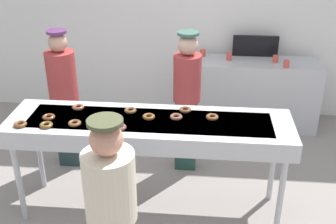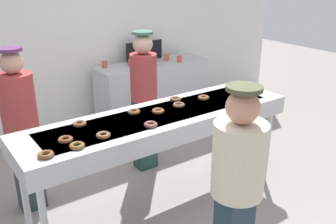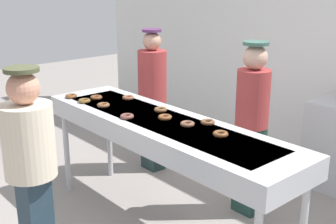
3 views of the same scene
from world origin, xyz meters
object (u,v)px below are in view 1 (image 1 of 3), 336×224
at_px(paper_cup_1, 275,59).
at_px(paper_cup_3, 229,57).
at_px(chocolate_donut_5, 149,117).
at_px(worker_assistant, 64,93).
at_px(customer_waiting, 111,205).
at_px(chocolate_donut_8, 20,124).
at_px(chocolate_donut_3, 176,117).
at_px(menu_display, 255,46).
at_px(paper_cup_0, 286,64).
at_px(chocolate_donut_0, 130,110).
at_px(chocolate_donut_4, 212,117).
at_px(chocolate_donut_1, 75,123).
at_px(chocolate_donut_9, 120,127).
at_px(paper_cup_2, 203,53).
at_px(prep_counter, 253,94).
at_px(chocolate_donut_6, 78,107).
at_px(chocolate_donut_7, 46,125).
at_px(chocolate_donut_2, 49,117).
at_px(worker_baker, 187,97).
at_px(fryer_conveyor, 149,129).
at_px(chocolate_donut_10, 185,110).

xyz_separation_m(paper_cup_1, paper_cup_3, (-0.60, 0.03, 0.00)).
bearing_deg(paper_cup_1, chocolate_donut_5, -126.86).
relative_size(worker_assistant, customer_waiting, 1.02).
bearing_deg(chocolate_donut_8, chocolate_donut_3, 11.08).
distance_m(chocolate_donut_5, menu_display, 2.42).
distance_m(worker_assistant, paper_cup_0, 2.77).
relative_size(chocolate_donut_0, chocolate_donut_4, 1.00).
bearing_deg(chocolate_donut_8, worker_assistant, 85.51).
bearing_deg(customer_waiting, chocolate_donut_4, 51.76).
height_order(chocolate_donut_3, paper_cup_3, chocolate_donut_3).
height_order(chocolate_donut_1, chocolate_donut_5, same).
height_order(chocolate_donut_9, paper_cup_0, chocolate_donut_9).
distance_m(chocolate_donut_8, worker_assistant, 0.98).
distance_m(chocolate_donut_5, paper_cup_2, 2.11).
bearing_deg(paper_cup_1, prep_counter, 178.20).
relative_size(customer_waiting, paper_cup_2, 17.14).
relative_size(prep_counter, menu_display, 2.82).
xyz_separation_m(chocolate_donut_6, paper_cup_2, (1.18, 1.92, -0.05)).
height_order(chocolate_donut_1, chocolate_donut_9, same).
relative_size(paper_cup_2, menu_display, 0.15).
distance_m(chocolate_donut_7, chocolate_donut_8, 0.24).
distance_m(chocolate_donut_2, chocolate_donut_8, 0.26).
relative_size(chocolate_donut_2, paper_cup_3, 1.26).
height_order(worker_baker, paper_cup_1, worker_baker).
relative_size(chocolate_donut_7, paper_cup_3, 1.26).
relative_size(chocolate_donut_7, chocolate_donut_9, 1.00).
height_order(fryer_conveyor, chocolate_donut_4, chocolate_donut_4).
distance_m(chocolate_donut_3, chocolate_donut_10, 0.17).
bearing_deg(worker_assistant, chocolate_donut_8, 75.87).
bearing_deg(paper_cup_2, fryer_conveyor, -102.50).
distance_m(worker_assistant, paper_cup_3, 2.22).
relative_size(customer_waiting, paper_cup_3, 17.14).
xyz_separation_m(worker_baker, paper_cup_3, (0.50, 1.16, 0.08)).
height_order(chocolate_donut_10, worker_assistant, worker_assistant).
distance_m(chocolate_donut_3, worker_assistant, 1.49).
bearing_deg(worker_assistant, paper_cup_0, -168.62).
relative_size(chocolate_donut_6, paper_cup_1, 1.26).
relative_size(chocolate_donut_0, worker_assistant, 0.07).
relative_size(chocolate_donut_8, chocolate_donut_10, 1.00).
bearing_deg(menu_display, prep_counter, -90.00).
height_order(chocolate_donut_4, chocolate_donut_10, same).
bearing_deg(chocolate_donut_6, chocolate_donut_3, -7.06).
xyz_separation_m(chocolate_donut_9, paper_cup_1, (1.65, 2.12, -0.05)).
bearing_deg(chocolate_donut_0, chocolate_donut_6, 177.22).
distance_m(chocolate_donut_1, chocolate_donut_7, 0.25).
height_order(chocolate_donut_8, worker_baker, worker_baker).
distance_m(prep_counter, paper_cup_0, 0.65).
xyz_separation_m(chocolate_donut_10, menu_display, (0.84, 1.94, 0.04)).
distance_m(chocolate_donut_0, chocolate_donut_2, 0.76).
bearing_deg(customer_waiting, paper_cup_0, 52.35).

